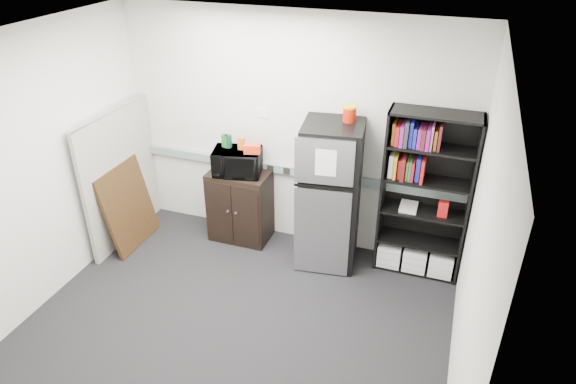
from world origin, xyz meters
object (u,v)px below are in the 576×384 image
object	(u,v)px
cabinet	(240,206)
microwave	(237,162)
refrigerator	(330,196)
bookshelf	(425,197)
cubicle_partition	(120,177)

from	to	relation	value
cabinet	microwave	size ratio (longest dim) A/B	1.64
refrigerator	microwave	bearing A→B (deg)	169.15
microwave	bookshelf	bearing A→B (deg)	-11.09
cabinet	refrigerator	size ratio (longest dim) A/B	0.53
microwave	refrigerator	bearing A→B (deg)	-16.55
bookshelf	microwave	distance (m)	2.11
bookshelf	refrigerator	world-z (taller)	bookshelf
cubicle_partition	refrigerator	xyz separation A→B (m)	(2.45, 0.34, 0.02)
microwave	cubicle_partition	bearing A→B (deg)	-176.31
bookshelf	refrigerator	distance (m)	0.99
cubicle_partition	refrigerator	distance (m)	2.47
bookshelf	microwave	bearing A→B (deg)	-177.81
cabinet	refrigerator	world-z (taller)	refrigerator
microwave	refrigerator	distance (m)	1.14
cubicle_partition	cabinet	distance (m)	1.44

